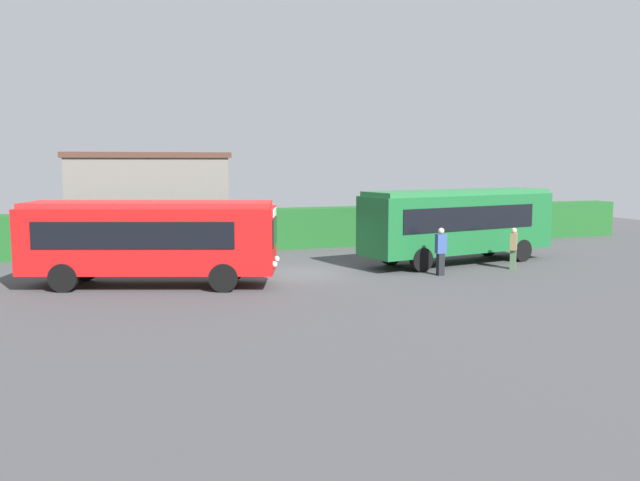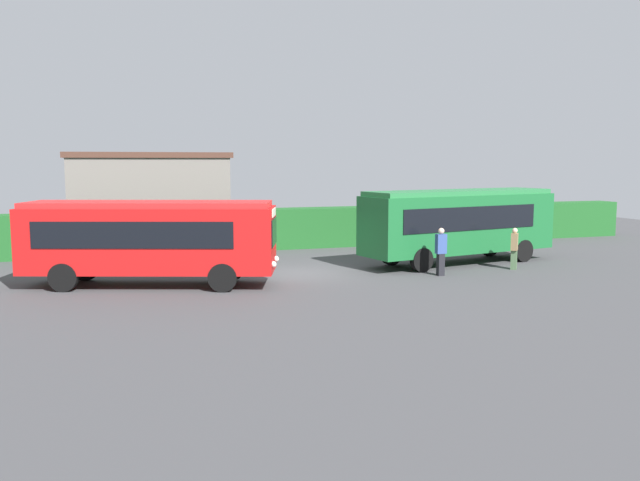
{
  "view_description": "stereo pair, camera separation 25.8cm",
  "coord_description": "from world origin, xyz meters",
  "views": [
    {
      "loc": [
        -7.71,
        -25.2,
        4.49
      ],
      "look_at": [
        0.71,
        -0.26,
        1.34
      ],
      "focal_mm": 37.16,
      "sensor_mm": 36.0,
      "label": 1
    },
    {
      "loc": [
        -7.46,
        -25.28,
        4.49
      ],
      "look_at": [
        0.71,
        -0.26,
        1.34
      ],
      "focal_mm": 37.16,
      "sensor_mm": 36.0,
      "label": 2
    }
  ],
  "objects": [
    {
      "name": "person_left",
      "position": [
        -2.13,
        0.73,
        1.0
      ],
      "size": [
        0.45,
        0.51,
        1.88
      ],
      "rotation": [
        0.0,
        0.0,
        5.73
      ],
      "color": "olive",
      "rests_on": "ground_plane"
    },
    {
      "name": "bus_green",
      "position": [
        7.37,
        0.39,
        1.86
      ],
      "size": [
        9.55,
        4.08,
        3.25
      ],
      "rotation": [
        0.0,
        0.0,
        0.2
      ],
      "color": "#19602D",
      "rests_on": "ground_plane"
    },
    {
      "name": "depot_building",
      "position": [
        -5.1,
        13.23,
        2.5
      ],
      "size": [
        8.79,
        5.32,
        4.98
      ],
      "color": "slate",
      "rests_on": "ground_plane"
    },
    {
      "name": "bus_red",
      "position": [
        -5.94,
        -0.91,
        1.77
      ],
      "size": [
        9.2,
        5.06,
        3.07
      ],
      "rotation": [
        0.0,
        0.0,
        -0.32
      ],
      "color": "red",
      "rests_on": "ground_plane"
    },
    {
      "name": "person_right",
      "position": [
        8.74,
        -1.79,
        0.91
      ],
      "size": [
        0.5,
        0.53,
        1.74
      ],
      "rotation": [
        0.0,
        0.0,
        5.6
      ],
      "color": "#4C6B47",
      "rests_on": "ground_plane"
    },
    {
      "name": "hedge_row",
      "position": [
        0.0,
        7.84,
        1.03
      ],
      "size": [
        44.0,
        1.49,
        2.06
      ],
      "primitive_type": "cube",
      "color": "#1D5823",
      "rests_on": "ground_plane"
    },
    {
      "name": "ground_plane",
      "position": [
        0.0,
        0.0,
        0.0
      ],
      "size": [
        64.0,
        64.0,
        0.0
      ],
      "primitive_type": "plane",
      "color": "#424244"
    },
    {
      "name": "person_center",
      "position": [
        5.09,
        -2.2,
        1.01
      ],
      "size": [
        0.4,
        0.26,
        1.9
      ],
      "rotation": [
        0.0,
        0.0,
        1.56
      ],
      "color": "black",
      "rests_on": "ground_plane"
    },
    {
      "name": "traffic_cone",
      "position": [
        -0.88,
        3.25,
        0.3
      ],
      "size": [
        0.36,
        0.36,
        0.6
      ],
      "primitive_type": "cone",
      "color": "orange",
      "rests_on": "ground_plane"
    }
  ]
}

